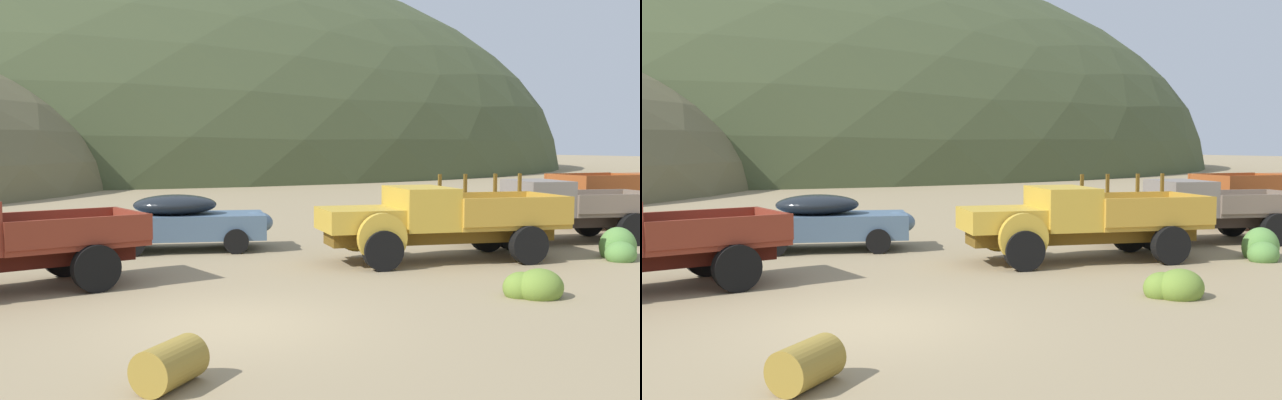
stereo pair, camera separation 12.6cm
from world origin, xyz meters
The scene contains 9 objects.
ground_plane centered at (0.00, 0.00, 0.00)m, with size 300.00×300.00×0.00m, color #998460.
hill_center centered at (13.30, 79.33, 0.00)m, with size 114.22×86.94×51.08m, color #424C2D.
car_chalk_blue centered at (1.65, 8.45, 0.82)m, with size 4.95×3.01×1.57m.
truck_faded_yellow centered at (6.51, 3.94, 1.02)m, with size 6.49×3.31×2.16m.
truck_primer_gray centered at (11.51, 5.32, 1.00)m, with size 6.64×3.71×1.89m.
oil_drum_spare centered at (-1.64, -2.60, 0.28)m, with size 1.06×1.03×0.57m.
bush_near_barrel centered at (11.90, 9.92, 0.13)m, with size 0.68×0.57×0.49m.
bush_front_left centered at (11.30, 2.15, 0.25)m, with size 1.33×1.29×1.03m.
bush_back_edge centered at (5.98, -0.53, 0.19)m, with size 1.10×0.99×0.73m.
Camera 2 is at (-3.57, -11.09, 2.95)m, focal length 40.06 mm.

